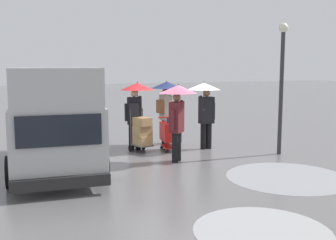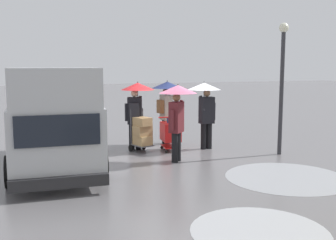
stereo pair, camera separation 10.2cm
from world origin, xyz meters
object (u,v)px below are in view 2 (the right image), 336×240
(hand_dolly_boxes, at_px, (142,132))
(pedestrian_far_side, at_px, (177,104))
(pedestrian_white_side, at_px, (166,98))
(shopping_cart_vendor, at_px, (170,133))
(pedestrian_black_side, at_px, (136,100))
(cargo_van_parked_right, at_px, (54,124))
(pedestrian_pink_side, at_px, (205,99))
(street_lamp, at_px, (282,75))

(hand_dolly_boxes, relative_size, pedestrian_far_side, 0.61)
(pedestrian_white_side, distance_m, pedestrian_far_side, 2.48)
(shopping_cart_vendor, bearing_deg, pedestrian_white_side, -103.64)
(hand_dolly_boxes, relative_size, pedestrian_black_side, 0.61)
(pedestrian_far_side, bearing_deg, hand_dolly_boxes, -69.39)
(cargo_van_parked_right, relative_size, shopping_cart_vendor, 5.21)
(pedestrian_pink_side, height_order, pedestrian_far_side, same)
(pedestrian_white_side, bearing_deg, pedestrian_pink_side, 126.01)
(cargo_van_parked_right, height_order, hand_dolly_boxes, cargo_van_parked_right)
(pedestrian_pink_side, xyz_separation_m, pedestrian_white_side, (0.86, -1.19, -0.01))
(cargo_van_parked_right, height_order, pedestrian_far_side, cargo_van_parked_right)
(hand_dolly_boxes, height_order, pedestrian_white_side, pedestrian_white_side)
(shopping_cart_vendor, distance_m, hand_dolly_boxes, 0.89)
(pedestrian_white_side, relative_size, street_lamp, 0.56)
(hand_dolly_boxes, bearing_deg, pedestrian_white_side, -140.52)
(cargo_van_parked_right, distance_m, pedestrian_far_side, 3.29)
(pedestrian_pink_side, distance_m, pedestrian_black_side, 2.16)
(pedestrian_black_side, xyz_separation_m, pedestrian_far_side, (-0.62, 1.88, 0.01))
(pedestrian_far_side, height_order, street_lamp, street_lamp)
(hand_dolly_boxes, bearing_deg, street_lamp, 155.17)
(pedestrian_pink_side, bearing_deg, pedestrian_far_side, 40.59)
(pedestrian_white_side, bearing_deg, shopping_cart_vendor, 76.36)
(pedestrian_pink_side, relative_size, street_lamp, 0.56)
(pedestrian_black_side, bearing_deg, hand_dolly_boxes, 99.49)
(shopping_cart_vendor, height_order, pedestrian_white_side, pedestrian_white_side)
(shopping_cart_vendor, height_order, hand_dolly_boxes, hand_dolly_boxes)
(shopping_cart_vendor, bearing_deg, street_lamp, 150.74)
(shopping_cart_vendor, bearing_deg, pedestrian_pink_side, 173.37)
(shopping_cart_vendor, bearing_deg, pedestrian_black_side, -28.94)
(cargo_van_parked_right, bearing_deg, pedestrian_black_side, -148.06)
(shopping_cart_vendor, bearing_deg, pedestrian_far_side, 76.87)
(pedestrian_black_side, height_order, pedestrian_far_side, same)
(pedestrian_white_side, relative_size, pedestrian_far_side, 1.00)
(cargo_van_parked_right, relative_size, pedestrian_far_side, 2.53)
(hand_dolly_boxes, bearing_deg, pedestrian_pink_side, 172.75)
(pedestrian_black_side, xyz_separation_m, street_lamp, (-3.82, 2.13, 0.80))
(shopping_cart_vendor, distance_m, pedestrian_white_side, 1.48)
(street_lamp, bearing_deg, hand_dolly_boxes, -24.83)
(hand_dolly_boxes, distance_m, pedestrian_black_side, 1.03)
(shopping_cart_vendor, bearing_deg, hand_dolly_boxes, -8.05)
(hand_dolly_boxes, height_order, pedestrian_pink_side, pedestrian_pink_side)
(hand_dolly_boxes, bearing_deg, pedestrian_far_side, 110.61)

